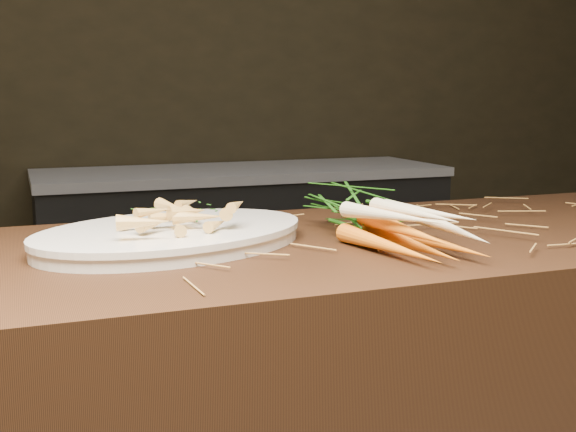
% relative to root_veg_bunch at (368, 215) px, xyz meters
% --- Properties ---
extents(back_counter, '(1.82, 0.62, 0.84)m').
position_rel_root_veg_bunch_xyz_m(back_counter, '(0.35, 1.91, -0.52)').
color(back_counter, black).
rests_on(back_counter, ground).
extents(straw_bedding, '(1.40, 0.60, 0.02)m').
position_rel_root_veg_bunch_xyz_m(straw_bedding, '(0.05, 0.03, -0.04)').
color(straw_bedding, '#9B672D').
rests_on(straw_bedding, main_counter).
extents(root_veg_bunch, '(0.21, 0.51, 0.09)m').
position_rel_root_veg_bunch_xyz_m(root_veg_bunch, '(0.00, 0.00, 0.00)').
color(root_veg_bunch, '#C8601E').
rests_on(root_veg_bunch, main_counter).
extents(serving_platter, '(0.60, 0.50, 0.03)m').
position_rel_root_veg_bunch_xyz_m(serving_platter, '(-0.36, 0.08, -0.03)').
color(serving_platter, white).
rests_on(serving_platter, main_counter).
extents(roasted_veg_heap, '(0.30, 0.26, 0.06)m').
position_rel_root_veg_bunch_xyz_m(roasted_veg_heap, '(-0.36, 0.08, 0.01)').
color(roasted_veg_heap, '#C48C3E').
rests_on(roasted_veg_heap, serving_platter).
extents(serving_fork, '(0.09, 0.19, 0.00)m').
position_rel_root_veg_bunch_xyz_m(serving_fork, '(-0.18, 0.12, -0.02)').
color(serving_fork, silver).
rests_on(serving_fork, serving_platter).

